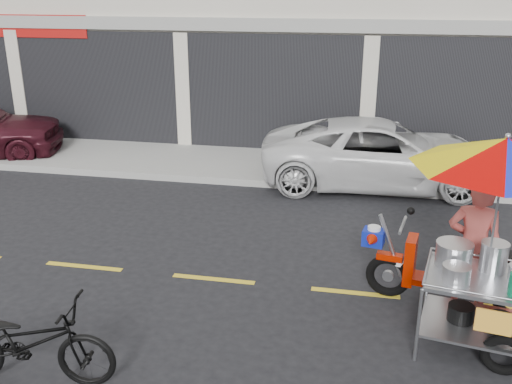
# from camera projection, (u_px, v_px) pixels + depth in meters

# --- Properties ---
(ground) EXTENTS (90.00, 90.00, 0.00)m
(ground) POSITION_uv_depth(u_px,v_px,m) (355.00, 293.00, 7.78)
(ground) COLOR black
(sidewalk) EXTENTS (45.00, 3.00, 0.15)m
(sidewalk) POSITION_uv_depth(u_px,v_px,m) (364.00, 169.00, 12.82)
(sidewalk) COLOR gray
(sidewalk) RESTS_ON ground
(centerline) EXTENTS (42.00, 0.10, 0.01)m
(centerline) POSITION_uv_depth(u_px,v_px,m) (355.00, 293.00, 7.78)
(centerline) COLOR gold
(centerline) RESTS_ON ground
(white_pickup) EXTENTS (5.06, 2.62, 1.37)m
(white_pickup) POSITION_uv_depth(u_px,v_px,m) (381.00, 153.00, 11.78)
(white_pickup) COLOR silver
(white_pickup) RESTS_ON ground
(near_bicycle) EXTENTS (1.89, 0.82, 0.96)m
(near_bicycle) POSITION_uv_depth(u_px,v_px,m) (29.00, 342.00, 5.89)
(near_bicycle) COLOR black
(near_bicycle) RESTS_ON ground
(food_vendor_rig) EXTENTS (2.52, 2.33, 2.54)m
(food_vendor_rig) POSITION_uv_depth(u_px,v_px,m) (487.00, 209.00, 6.38)
(food_vendor_rig) COLOR black
(food_vendor_rig) RESTS_ON ground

